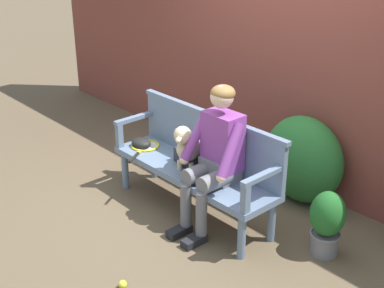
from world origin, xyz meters
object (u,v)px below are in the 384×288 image
Objects in this scene: dog_on_bench at (188,146)px; tennis_racket at (144,147)px; person_seated at (216,153)px; potted_plant at (327,221)px; sports_bag at (190,157)px; tennis_ball at (123,284)px; garden_bench at (192,174)px; baseball_glove at (141,143)px.

tennis_racket is at bearing -178.18° from dog_on_bench.
person_seated is 1.03m from tennis_racket.
dog_on_bench is 0.78× the size of potted_plant.
sports_bag is at bearing 9.22° from tennis_racket.
tennis_ball is at bearing -81.91° from person_seated.
sports_bag is (-0.10, 0.06, 0.13)m from garden_bench.
person_seated is 4.75× the size of sports_bag.
potted_plant is at bearing 13.41° from sports_bag.
baseball_glove reaches higher than garden_bench.
dog_on_bench is 0.80× the size of tennis_racket.
baseball_glove is 1.69m from tennis_ball.
potted_plant is (0.92, 0.39, -0.42)m from person_seated.
garden_bench is at bearing -163.08° from potted_plant.
baseball_glove is 0.63m from sports_bag.
potted_plant is (1.28, 0.39, -0.38)m from dog_on_bench.
tennis_racket is (-1.00, -0.02, -0.26)m from person_seated.
person_seated is 0.46m from sports_bag.
dog_on_bench is at bearing -162.93° from potted_plant.
baseball_glove is at bearing 137.32° from tennis_ball.
tennis_racket is at bearing -167.85° from potted_plant.
person_seated is 1.34m from tennis_ball.
tennis_ball is (0.52, -1.13, -0.65)m from dog_on_bench.
baseball_glove is at bearing -178.05° from person_seated.
potted_plant is at bearing 16.92° from garden_bench.
garden_bench is 27.18× the size of tennis_ball.
garden_bench is 6.41× the size of sports_bag.
tennis_ball is at bearing -43.85° from tennis_racket.
tennis_racket is 0.97× the size of potted_plant.
tennis_racket is 0.59m from sports_bag.
baseball_glove is (-0.71, -0.05, 0.10)m from garden_bench.
tennis_racket is 2.00× the size of sports_bag.
potted_plant is (0.76, 1.53, 0.28)m from tennis_ball.
dog_on_bench is at bearing -157.89° from garden_bench.
garden_bench is 3.98× the size of dog_on_bench.
dog_on_bench is (-0.36, -0.00, -0.04)m from person_seated.
dog_on_bench reaches higher than baseball_glove.
dog_on_bench is at bearing 1.82° from tennis_racket.
sports_bag is 1.39m from potted_plant.
person_seated is 2.95× the size of dog_on_bench.
potted_plant is at bearing 22.92° from person_seated.
baseball_glove is at bearing -167.73° from potted_plant.
person_seated reaches higher than tennis_ball.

